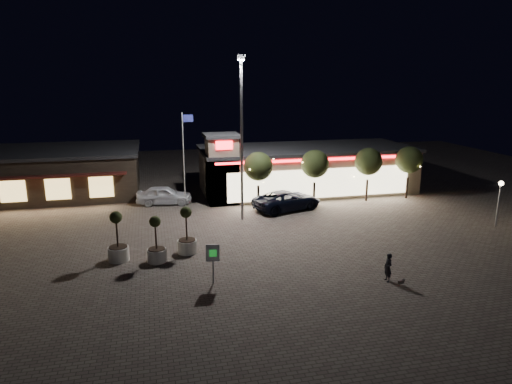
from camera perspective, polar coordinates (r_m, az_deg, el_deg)
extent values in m
plane|color=#665D53|center=(27.92, -2.48, -8.56)|extent=(90.00, 90.00, 0.00)
cube|color=gray|center=(44.74, 6.29, 2.72)|extent=(20.00, 8.00, 4.00)
cube|color=#262628|center=(44.37, 6.37, 5.45)|extent=(20.40, 8.40, 0.30)
cube|color=beige|center=(41.11, 8.14, 1.09)|extent=(17.00, 0.12, 2.60)
cube|color=red|center=(40.66, 8.26, 4.03)|extent=(19.00, 0.10, 0.18)
cube|color=gray|center=(39.88, -4.26, 2.70)|extent=(2.60, 2.60, 5.80)
cube|color=#262628|center=(39.40, -4.34, 7.05)|extent=(3.00, 3.00, 0.30)
cube|color=red|center=(38.16, -4.01, 5.85)|extent=(1.40, 0.10, 0.70)
cube|color=#382D23|center=(47.10, -24.32, 2.12)|extent=(16.00, 10.00, 4.00)
cube|color=#262628|center=(46.75, -24.58, 4.70)|extent=(16.40, 10.40, 0.30)
cube|color=#591E19|center=(41.77, -25.77, 1.70)|extent=(14.40, 0.80, 0.15)
cube|color=#F1C76C|center=(42.83, -28.11, 0.07)|extent=(2.00, 0.12, 1.80)
cube|color=#F1C76C|center=(42.04, -23.51, 0.33)|extent=(2.00, 0.12, 1.80)
cube|color=#F1C76C|center=(41.54, -18.77, 0.60)|extent=(2.00, 0.12, 1.80)
cylinder|color=gray|center=(34.34, -1.80, 6.13)|extent=(0.20, 0.20, 12.00)
cube|color=gray|center=(34.04, -1.88, 16.53)|extent=(0.60, 0.40, 0.35)
cube|color=white|center=(34.03, -1.88, 16.19)|extent=(0.45, 0.30, 0.08)
cylinder|color=white|center=(39.02, -9.02, 3.95)|extent=(0.10, 0.10, 8.00)
cube|color=navy|center=(38.61, -8.55, 9.11)|extent=(0.90, 0.04, 0.60)
cylinder|color=gray|center=(37.96, 28.01, -1.55)|extent=(0.12, 0.12, 3.20)
sphere|color=#FFE5B2|center=(37.59, 28.31, 0.95)|extent=(0.36, 0.36, 0.36)
cylinder|color=#332319|center=(38.63, 0.29, -0.59)|extent=(0.20, 0.20, 1.92)
sphere|color=#2D3819|center=(38.05, 0.29, 3.22)|extent=(2.42, 2.42, 2.42)
cylinder|color=#332319|center=(40.05, 7.26, -0.17)|extent=(0.20, 0.20, 1.92)
sphere|color=#2D3819|center=(39.49, 7.38, 3.51)|extent=(2.42, 2.42, 2.42)
cylinder|color=#332319|center=(42.02, 13.67, 0.21)|extent=(0.20, 0.20, 1.92)
sphere|color=#2D3819|center=(41.49, 13.88, 3.72)|extent=(2.42, 2.42, 2.42)
cylinder|color=#332319|center=(43.95, 18.34, 0.49)|extent=(0.20, 0.20, 1.92)
sphere|color=#2D3819|center=(43.44, 18.60, 3.84)|extent=(2.42, 2.42, 2.42)
imported|color=black|center=(38.19, 3.92, -1.02)|extent=(6.40, 4.34, 1.63)
imported|color=white|center=(40.59, -11.41, -0.38)|extent=(4.95, 2.53, 1.61)
imported|color=black|center=(25.96, 16.18, -9.06)|extent=(0.40, 0.59, 1.58)
cube|color=#59514C|center=(25.82, 17.66, -10.69)|extent=(0.37, 0.25, 0.18)
sphere|color=#59514C|center=(25.93, 17.96, -10.42)|extent=(0.16, 0.16, 0.16)
cylinder|color=white|center=(29.01, -16.80, -7.40)|extent=(1.26, 1.26, 0.84)
cylinder|color=black|center=(28.85, -16.86, -6.58)|extent=(1.09, 1.09, 0.06)
cylinder|color=#332319|center=(28.53, -17.00, -4.75)|extent=(0.10, 0.10, 1.89)
sphere|color=#2D3819|center=(28.27, -17.13, -3.04)|extent=(0.73, 0.73, 0.73)
cylinder|color=white|center=(28.28, -12.28, -7.74)|extent=(1.16, 1.16, 0.78)
cylinder|color=black|center=(28.13, -12.33, -6.97)|extent=(1.01, 1.01, 0.06)
cylinder|color=#332319|center=(27.82, -12.42, -5.24)|extent=(0.10, 0.10, 1.74)
sphere|color=#2D3819|center=(27.57, -12.51, -3.62)|extent=(0.68, 0.68, 0.68)
cylinder|color=white|center=(29.30, -8.60, -6.74)|extent=(1.23, 1.23, 0.82)
cylinder|color=black|center=(29.15, -8.63, -5.95)|extent=(1.06, 1.06, 0.06)
cylinder|color=#332319|center=(28.84, -8.70, -4.17)|extent=(0.10, 0.10, 1.84)
sphere|color=#2D3819|center=(28.58, -8.76, -2.51)|extent=(0.72, 0.72, 0.72)
cylinder|color=gray|center=(24.91, -5.36, -9.85)|extent=(0.09, 0.09, 1.33)
cube|color=white|center=(24.50, -5.42, -7.59)|extent=(0.72, 0.18, 0.94)
cube|color=green|center=(24.46, -5.40, -7.63)|extent=(0.39, 0.08, 0.39)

